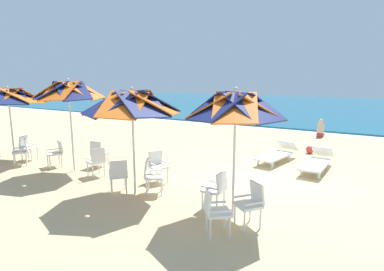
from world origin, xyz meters
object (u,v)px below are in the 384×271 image
object	(u,v)px
beach_umbrella_2	(69,92)
beach_ball	(310,150)
plastic_chair_2	(251,202)
plastic_chair_3	(118,174)
sun_lounger_1	(277,154)
plastic_chair_8	(96,160)
beachgoer_seated	(321,131)
beach_umbrella_0	(235,107)
plastic_chair_0	(216,188)
plastic_chair_5	(152,174)
plastic_chair_7	(56,152)
beach_umbrella_1	(132,104)
plastic_chair_1	(215,210)
sun_lounger_0	(317,162)
plastic_chair_6	(98,152)
plastic_chair_11	(22,150)
plastic_chair_4	(158,164)
beach_umbrella_3	(8,97)
plastic_chair_9	(27,146)

from	to	relation	value
beach_umbrella_2	beach_ball	bearing A→B (deg)	47.00
plastic_chair_2	plastic_chair_3	bearing A→B (deg)	-179.08
beach_umbrella_2	sun_lounger_1	size ratio (longest dim) A/B	1.29
plastic_chair_8	beachgoer_seated	xyz separation A→B (m)	(4.57, 10.27, -0.20)
beach_umbrella_0	sun_lounger_1	world-z (taller)	beach_umbrella_0
plastic_chair_0	plastic_chair_5	bearing A→B (deg)	179.20
plastic_chair_7	sun_lounger_1	xyz separation A→B (m)	(6.02, 4.30, -0.22)
beach_umbrella_1	beach_umbrella_2	bearing A→B (deg)	170.68
plastic_chair_0	plastic_chair_2	distance (m)	0.97
plastic_chair_2	beach_umbrella_1	distance (m)	3.52
beach_umbrella_1	plastic_chair_2	bearing A→B (deg)	-2.05
beach_umbrella_2	plastic_chair_7	bearing A→B (deg)	177.23
beach_umbrella_2	beach_ball	xyz separation A→B (m)	(5.84, 6.26, -2.31)
plastic_chair_1	sun_lounger_0	xyz separation A→B (m)	(0.89, 5.24, -0.22)
beach_umbrella_0	plastic_chair_6	bearing A→B (deg)	168.15
plastic_chair_0	plastic_chair_7	bearing A→B (deg)	177.09
plastic_chair_2	beach_umbrella_1	world-z (taller)	beach_umbrella_1
plastic_chair_1	sun_lounger_0	world-z (taller)	plastic_chair_1
beach_umbrella_0	plastic_chair_11	size ratio (longest dim) A/B	3.08
beach_umbrella_0	beach_umbrella_1	bearing A→B (deg)	-177.36
beach_umbrella_1	sun_lounger_1	size ratio (longest dim) A/B	1.19
plastic_chair_1	sun_lounger_0	bearing A→B (deg)	80.35
plastic_chair_11	plastic_chair_4	bearing A→B (deg)	11.35
plastic_chair_11	sun_lounger_0	world-z (taller)	plastic_chair_11
beach_umbrella_2	beach_umbrella_3	size ratio (longest dim) A/B	1.10
beach_umbrella_2	plastic_chair_4	bearing A→B (deg)	11.05
plastic_chair_7	plastic_chair_5	bearing A→B (deg)	-3.82
beach_umbrella_0	plastic_chair_9	size ratio (longest dim) A/B	3.08
plastic_chair_1	plastic_chair_7	xyz separation A→B (m)	(-6.48, 1.32, 0.00)
sun_lounger_0	plastic_chair_7	bearing A→B (deg)	-152.03
plastic_chair_5	plastic_chair_9	world-z (taller)	same
plastic_chair_5	sun_lounger_0	bearing A→B (deg)	52.86
plastic_chair_8	plastic_chair_4	bearing A→B (deg)	17.45
beach_umbrella_0	plastic_chair_7	bearing A→B (deg)	176.38
plastic_chair_6	plastic_chair_9	world-z (taller)	same
sun_lounger_1	beach_umbrella_3	bearing A→B (deg)	-150.00
plastic_chair_7	plastic_chair_11	bearing A→B (deg)	-157.47
beach_umbrella_0	plastic_chair_5	bearing A→B (deg)	176.74
plastic_chair_0	plastic_chair_1	distance (m)	1.13
beach_umbrella_0	plastic_chair_8	distance (m)	4.83
plastic_chair_2	beach_umbrella_3	world-z (taller)	beach_umbrella_3
plastic_chair_3	plastic_chair_4	distance (m)	1.24
plastic_chair_0	beach_umbrella_3	world-z (taller)	beach_umbrella_3
beach_umbrella_3	beach_umbrella_0	bearing A→B (deg)	-0.68
plastic_chair_9	beachgoer_seated	xyz separation A→B (m)	(8.12, 10.25, -0.20)
plastic_chair_6	plastic_chair_11	world-z (taller)	same
beach_umbrella_1	plastic_chair_9	xyz separation A→B (m)	(-5.45, 0.49, -1.75)
plastic_chair_7	sun_lounger_0	size ratio (longest dim) A/B	0.40
beach_umbrella_3	plastic_chair_9	world-z (taller)	beach_umbrella_3
plastic_chair_3	plastic_chair_9	size ratio (longest dim) A/B	1.00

